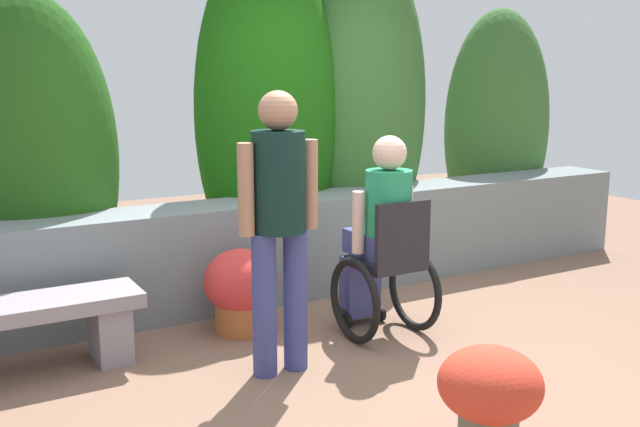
% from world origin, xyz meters
% --- Properties ---
extents(ground_plane, '(12.64, 12.64, 0.00)m').
position_xyz_m(ground_plane, '(0.00, 0.00, 0.00)').
color(ground_plane, '#805F4C').
extents(stone_retaining_wall, '(7.25, 0.50, 0.77)m').
position_xyz_m(stone_retaining_wall, '(0.00, 1.49, 0.39)').
color(stone_retaining_wall, slate).
rests_on(stone_retaining_wall, ground).
extents(hedge_backdrop, '(7.49, 1.06, 2.87)m').
position_xyz_m(hedge_backdrop, '(-0.05, 2.05, 1.33)').
color(hedge_backdrop, '#264B26').
rests_on(hedge_backdrop, ground).
extents(stone_bench, '(1.51, 0.41, 0.44)m').
position_xyz_m(stone_bench, '(-1.87, 0.88, 0.29)').
color(stone_bench, gray).
rests_on(stone_bench, ground).
extents(person_in_wheelchair, '(0.53, 0.66, 1.33)m').
position_xyz_m(person_in_wheelchair, '(0.38, 0.41, 0.62)').
color(person_in_wheelchair, black).
rests_on(person_in_wheelchair, ground).
extents(person_standing_companion, '(0.49, 0.30, 1.63)m').
position_xyz_m(person_standing_companion, '(-0.48, 0.19, 0.94)').
color(person_standing_companion, '#39407B').
rests_on(person_standing_companion, ground).
extents(flower_pot_terracotta_by_wall, '(0.46, 0.46, 0.56)m').
position_xyz_m(flower_pot_terracotta_by_wall, '(-0.18, -1.22, 0.34)').
color(flower_pot_terracotta_by_wall, '#595D4D').
rests_on(flower_pot_terracotta_by_wall, ground).
extents(flower_pot_red_accent, '(0.49, 0.49, 0.57)m').
position_xyz_m(flower_pot_red_accent, '(-0.41, 0.92, 0.30)').
color(flower_pot_red_accent, '#B75F2D').
rests_on(flower_pot_red_accent, ground).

